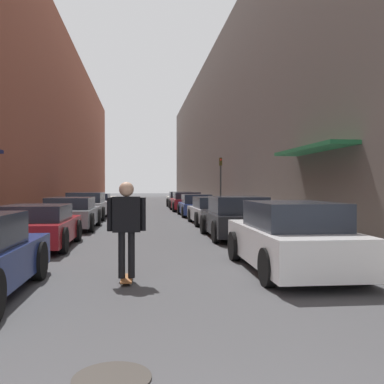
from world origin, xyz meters
The scene contains 18 objects.
ground centered at (0.00, 27.57, 0.00)m, with size 151.65×151.65×0.00m, color #424244.
curb_strip_left centered at (-4.90, 34.47, 0.06)m, with size 1.80×68.93×0.12m.
curb_strip_right centered at (4.90, 34.47, 0.06)m, with size 1.80×68.93×0.12m.
building_row_left centered at (-7.80, 34.46, 6.95)m, with size 4.90×68.93×13.90m.
building_row_right centered at (7.80, 34.46, 6.60)m, with size 4.90×68.93×13.19m.
parked_car_left_1 centered at (-2.97, 10.95, 0.59)m, with size 1.99×3.92×1.19m.
parked_car_left_2 centered at (-2.85, 16.13, 0.62)m, with size 1.99×4.36×1.26m.
parked_car_left_3 centered at (-2.90, 21.35, 0.67)m, with size 2.03×4.55×1.39m.
parked_car_left_4 centered at (-2.99, 26.74, 0.60)m, with size 2.09×4.72×1.23m.
parked_car_right_0 centered at (2.84, 6.98, 0.67)m, with size 1.87×4.20×1.39m.
parked_car_right_1 centered at (3.00, 12.53, 0.65)m, with size 1.99×4.06×1.37m.
parked_car_right_2 centered at (3.07, 17.68, 0.59)m, with size 1.88×4.18×1.22m.
parked_car_right_3 centered at (3.02, 22.99, 0.60)m, with size 1.87×4.30×1.24m.
parked_car_right_4 centered at (3.01, 28.11, 0.63)m, with size 2.08×4.02×1.29m.
parked_car_right_5 centered at (3.03, 33.04, 0.61)m, with size 1.99×4.28×1.27m.
skateboarder centered at (-0.39, 6.39, 1.09)m, with size 0.68×0.78×1.78m.
manhole_cover centered at (-0.39, 2.54, 0.01)m, with size 0.70×0.70×0.02m.
traffic_light centered at (4.46, 23.02, 2.13)m, with size 0.16×0.22×3.22m.
Camera 1 is at (-0.14, -1.24, 1.70)m, focal length 40.00 mm.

